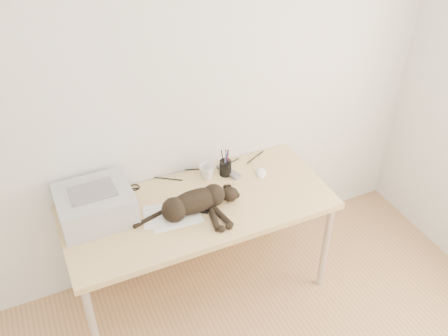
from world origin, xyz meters
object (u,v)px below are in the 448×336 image
mug (207,172)px  mouse (261,171)px  desk (194,213)px  pen_cup (225,168)px  printer (95,205)px  cat (193,204)px

mug → mouse: mug is taller
desk → mug: (0.15, 0.13, 0.18)m
pen_cup → mug: bearing=173.2°
printer → pen_cup: 0.84m
printer → pen_cup: size_ratio=2.17×
pen_cup → printer: bearing=-175.4°
mug → desk: bearing=-137.8°
cat → mouse: size_ratio=5.83×
printer → pen_cup: bearing=4.6°
cat → pen_cup: pen_cup is taller
printer → mug: (0.72, 0.08, -0.05)m
cat → mug: bearing=51.6°
printer → mug: 0.72m
pen_cup → mouse: (0.21, -0.09, -0.04)m
printer → pen_cup: printer is taller
pen_cup → mouse: bearing=-22.9°
mug → printer: bearing=-173.5°
desk → printer: printer is taller
mouse → pen_cup: bearing=-179.0°
desk → pen_cup: size_ratio=8.26×
mug → pen_cup: (0.12, -0.01, 0.01)m
pen_cup → mouse: size_ratio=1.74×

